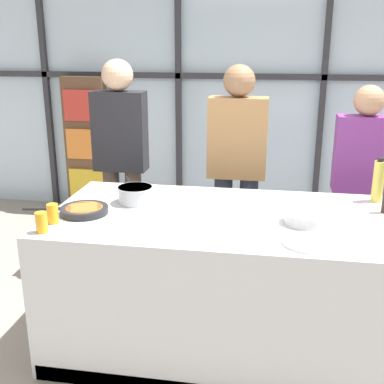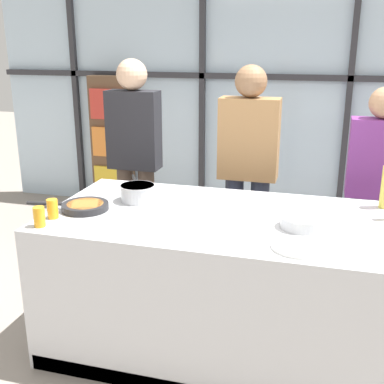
% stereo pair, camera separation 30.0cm
% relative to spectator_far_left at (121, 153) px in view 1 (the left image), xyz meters
% --- Properties ---
extents(ground_plane, '(18.00, 18.00, 0.00)m').
position_rel_spectator_far_left_xyz_m(ground_plane, '(0.95, -0.97, -1.02)').
color(ground_plane, gray).
extents(back_window_wall, '(6.40, 0.10, 2.80)m').
position_rel_spectator_far_left_xyz_m(back_window_wall, '(0.95, 1.60, 0.38)').
color(back_window_wall, silver).
rests_on(back_window_wall, ground_plane).
extents(bookshelf, '(0.48, 0.19, 1.53)m').
position_rel_spectator_far_left_xyz_m(bookshelf, '(-0.86, 1.41, -0.25)').
color(bookshelf, brown).
rests_on(bookshelf, ground_plane).
extents(demo_island, '(2.11, 1.10, 0.90)m').
position_rel_spectator_far_left_xyz_m(demo_island, '(0.95, -0.97, -0.57)').
color(demo_island, silver).
rests_on(demo_island, ground_plane).
extents(spectator_far_left, '(0.42, 0.25, 1.77)m').
position_rel_spectator_far_left_xyz_m(spectator_far_left, '(0.00, 0.00, 0.00)').
color(spectator_far_left, '#47382D').
rests_on(spectator_far_left, ground_plane).
extents(spectator_center_left, '(0.46, 0.24, 1.74)m').
position_rel_spectator_far_left_xyz_m(spectator_center_left, '(0.95, -0.00, -0.04)').
color(spectator_center_left, '#232838').
rests_on(spectator_center_left, ground_plane).
extents(spectator_center_right, '(0.43, 0.22, 1.60)m').
position_rel_spectator_far_left_xyz_m(spectator_center_right, '(1.90, -0.00, -0.12)').
color(spectator_center_right, '#232838').
rests_on(spectator_center_right, ground_plane).
extents(frying_pan, '(0.52, 0.29, 0.04)m').
position_rel_spectator_far_left_xyz_m(frying_pan, '(0.10, -1.09, -0.10)').
color(frying_pan, '#232326').
rests_on(frying_pan, demo_island).
extents(saucepan, '(0.26, 0.39, 0.11)m').
position_rel_spectator_far_left_xyz_m(saucepan, '(0.36, -0.84, -0.07)').
color(saucepan, silver).
rests_on(saucepan, demo_island).
extents(white_plate, '(0.27, 0.27, 0.01)m').
position_rel_spectator_far_left_xyz_m(white_plate, '(1.42, -1.33, -0.12)').
color(white_plate, white).
rests_on(white_plate, demo_island).
extents(mixing_bowl, '(0.24, 0.24, 0.07)m').
position_rel_spectator_far_left_xyz_m(mixing_bowl, '(1.42, -1.04, -0.09)').
color(mixing_bowl, silver).
rests_on(mixing_bowl, demo_island).
extents(oil_bottle, '(0.07, 0.07, 0.29)m').
position_rel_spectator_far_left_xyz_m(oil_bottle, '(1.90, -0.55, 0.01)').
color(oil_bottle, '#E0CC4C').
rests_on(oil_bottle, demo_island).
extents(juice_glass_near, '(0.06, 0.06, 0.12)m').
position_rel_spectator_far_left_xyz_m(juice_glass_near, '(-0.01, -1.42, -0.07)').
color(juice_glass_near, orange).
rests_on(juice_glass_near, demo_island).
extents(juice_glass_far, '(0.06, 0.06, 0.12)m').
position_rel_spectator_far_left_xyz_m(juice_glass_far, '(-0.01, -1.28, -0.07)').
color(juice_glass_far, orange).
rests_on(juice_glass_far, demo_island).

